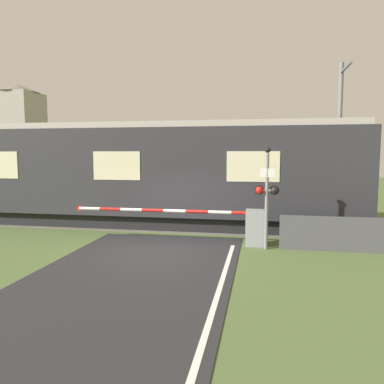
# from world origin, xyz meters

# --- Properties ---
(ground_plane) EXTENTS (80.00, 80.00, 0.00)m
(ground_plane) POSITION_xyz_m (0.00, 0.00, 0.00)
(ground_plane) COLOR #4C6033
(track_bed) EXTENTS (36.00, 3.20, 0.13)m
(track_bed) POSITION_xyz_m (0.00, 4.11, 0.02)
(track_bed) COLOR #666056
(track_bed) RESTS_ON ground_plane
(train) EXTENTS (18.92, 3.21, 4.28)m
(train) POSITION_xyz_m (-2.35, 4.11, 2.19)
(train) COLOR black
(train) RESTS_ON ground_plane
(crossing_barrier) EXTENTS (6.61, 0.44, 1.21)m
(crossing_barrier) POSITION_xyz_m (2.39, 1.16, 0.70)
(crossing_barrier) COLOR gray
(crossing_barrier) RESTS_ON ground_plane
(signal_post) EXTENTS (0.77, 0.26, 3.24)m
(signal_post) POSITION_xyz_m (3.34, 0.81, 1.84)
(signal_post) COLOR gray
(signal_post) RESTS_ON ground_plane
(catenary_pole) EXTENTS (0.20, 1.90, 6.90)m
(catenary_pole) POSITION_xyz_m (6.44, 6.05, 3.60)
(catenary_pole) COLOR slate
(catenary_pole) RESTS_ON ground_plane
(distant_building) EXTENTS (4.25, 4.25, 9.83)m
(distant_building) POSITION_xyz_m (-20.69, 22.86, 4.99)
(distant_building) COLOR #9E998E
(distant_building) RESTS_ON ground_plane
(roadside_fence) EXTENTS (4.01, 0.06, 1.10)m
(roadside_fence) POSITION_xyz_m (5.77, 0.89, 0.55)
(roadside_fence) COLOR #4C4C51
(roadside_fence) RESTS_ON ground_plane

